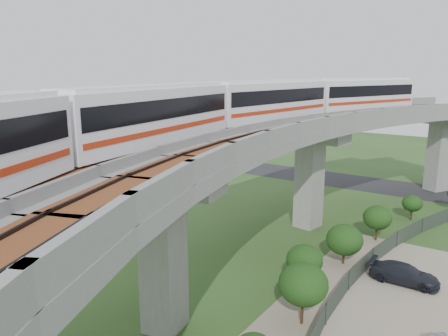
# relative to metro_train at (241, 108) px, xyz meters

# --- Properties ---
(ground) EXTENTS (160.00, 160.00, 0.00)m
(ground) POSITION_rel_metro_train_xyz_m (-0.36, 1.24, -12.31)
(ground) COLOR #2E451B
(ground) RESTS_ON ground
(dirt_lot) EXTENTS (18.00, 26.00, 0.04)m
(dirt_lot) POSITION_rel_metro_train_xyz_m (13.64, -0.76, -12.29)
(dirt_lot) COLOR gray
(dirt_lot) RESTS_ON ground
(asphalt_road) EXTENTS (60.00, 8.00, 0.03)m
(asphalt_road) POSITION_rel_metro_train_xyz_m (-0.36, 31.24, -12.29)
(asphalt_road) COLOR #232326
(asphalt_road) RESTS_ON ground
(viaduct) EXTENTS (19.58, 73.98, 11.40)m
(viaduct) POSITION_rel_metro_train_xyz_m (3.48, 1.24, -3.26)
(viaduct) COLOR #99968E
(viaduct) RESTS_ON ground
(metro_train) EXTENTS (11.32, 61.34, 3.64)m
(metro_train) POSITION_rel_metro_train_xyz_m (0.00, 0.00, 0.00)
(metro_train) COLOR white
(metro_train) RESTS_ON ground
(fence) EXTENTS (3.87, 38.73, 1.50)m
(fence) POSITION_rel_metro_train_xyz_m (9.39, 1.24, -11.56)
(fence) COLOR #2D382D
(fence) RESTS_ON ground
(tree_1) EXTENTS (1.97, 1.97, 2.59)m
(tree_1) POSITION_rel_metro_train_xyz_m (8.59, 19.20, -10.56)
(tree_1) COLOR #382314
(tree_1) RESTS_ON ground
(tree_2) EXTENTS (2.49, 2.49, 3.22)m
(tree_2) POSITION_rel_metro_train_xyz_m (7.15, 11.55, -10.16)
(tree_2) COLOR #382314
(tree_2) RESTS_ON ground
(tree_3) EXTENTS (2.84, 2.84, 3.22)m
(tree_3) POSITION_rel_metro_train_xyz_m (6.36, 5.22, -10.30)
(tree_3) COLOR #382314
(tree_3) RESTS_ON ground
(tree_4) EXTENTS (2.47, 2.47, 3.52)m
(tree_4) POSITION_rel_metro_train_xyz_m (5.68, -0.92, -9.84)
(tree_4) COLOR #382314
(tree_4) RESTS_ON ground
(tree_5) EXTENTS (2.96, 2.96, 3.86)m
(tree_5) POSITION_rel_metro_train_xyz_m (7.10, -4.34, -9.71)
(tree_5) COLOR #382314
(tree_5) RESTS_ON ground
(car_dark) EXTENTS (4.77, 2.00, 1.37)m
(car_dark) POSITION_rel_metro_train_xyz_m (11.03, 4.49, -11.58)
(car_dark) COLOR black
(car_dark) RESTS_ON dirt_lot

